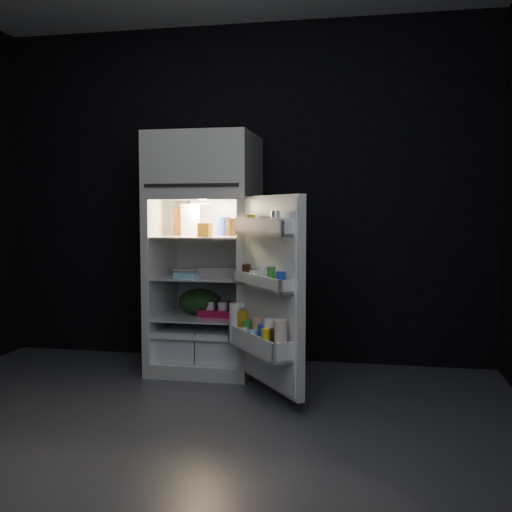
% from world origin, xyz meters
% --- Properties ---
extents(floor, '(4.00, 3.40, 0.00)m').
position_xyz_m(floor, '(0.00, 0.00, 0.00)').
color(floor, '#4E4E53').
rests_on(floor, ground).
extents(wall_back, '(4.00, 0.00, 2.70)m').
position_xyz_m(wall_back, '(0.00, 1.70, 1.35)').
color(wall_back, black).
rests_on(wall_back, ground).
extents(refrigerator, '(0.76, 0.71, 1.78)m').
position_xyz_m(refrigerator, '(-0.20, 1.32, 0.96)').
color(refrigerator, silver).
rests_on(refrigerator, ground).
extents(fridge_door, '(0.58, 0.69, 1.22)m').
position_xyz_m(fridge_door, '(0.40, 0.64, 0.68)').
color(fridge_door, silver).
rests_on(fridge_door, ground).
extents(milk_jug, '(0.17, 0.17, 0.24)m').
position_xyz_m(milk_jug, '(-0.32, 1.31, 1.15)').
color(milk_jug, white).
rests_on(milk_jug, refrigerator).
extents(mayo_jar, '(0.13, 0.13, 0.14)m').
position_xyz_m(mayo_jar, '(-0.06, 1.34, 1.10)').
color(mayo_jar, '#2042B1').
rests_on(mayo_jar, refrigerator).
extents(jam_jar, '(0.10, 0.10, 0.13)m').
position_xyz_m(jam_jar, '(0.01, 1.30, 1.09)').
color(jam_jar, '#301D0D').
rests_on(jam_jar, refrigerator).
extents(amber_bottle, '(0.09, 0.09, 0.22)m').
position_xyz_m(amber_bottle, '(-0.41, 1.33, 1.14)').
color(amber_bottle, '#C76B1F').
rests_on(amber_bottle, refrigerator).
extents(small_carton, '(0.10, 0.08, 0.10)m').
position_xyz_m(small_carton, '(-0.15, 1.13, 1.08)').
color(small_carton, orange).
rests_on(small_carton, refrigerator).
extents(egg_carton, '(0.30, 0.19, 0.07)m').
position_xyz_m(egg_carton, '(-0.09, 1.21, 0.76)').
color(egg_carton, gray).
rests_on(egg_carton, refrigerator).
extents(pie, '(0.29, 0.29, 0.04)m').
position_xyz_m(pie, '(-0.32, 1.33, 0.75)').
color(pie, tan).
rests_on(pie, refrigerator).
extents(flat_package, '(0.19, 0.13, 0.04)m').
position_xyz_m(flat_package, '(-0.27, 1.07, 0.75)').
color(flat_package, '#97D6E9').
rests_on(flat_package, refrigerator).
extents(wrapped_pkg, '(0.14, 0.12, 0.05)m').
position_xyz_m(wrapped_pkg, '(0.01, 1.46, 0.75)').
color(wrapped_pkg, beige).
rests_on(wrapped_pkg, refrigerator).
extents(produce_bag, '(0.34, 0.30, 0.20)m').
position_xyz_m(produce_bag, '(-0.24, 1.30, 0.52)').
color(produce_bag, '#193815').
rests_on(produce_bag, refrigerator).
extents(yogurt_tray, '(0.29, 0.18, 0.05)m').
position_xyz_m(yogurt_tray, '(-0.08, 1.22, 0.45)').
color(yogurt_tray, '#C51042').
rests_on(yogurt_tray, refrigerator).
extents(small_can_red, '(0.07, 0.07, 0.09)m').
position_xyz_m(small_can_red, '(-0.06, 1.40, 0.47)').
color(small_can_red, '#C51042').
rests_on(small_can_red, refrigerator).
extents(small_can_silver, '(0.08, 0.08, 0.09)m').
position_xyz_m(small_can_silver, '(0.08, 1.40, 0.47)').
color(small_can_silver, silver).
rests_on(small_can_silver, refrigerator).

